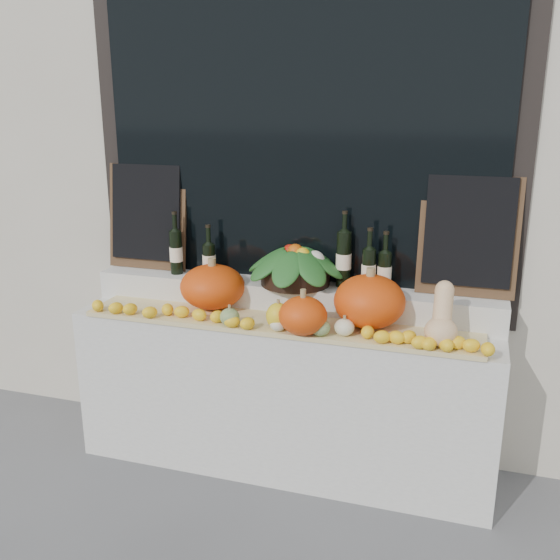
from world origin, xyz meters
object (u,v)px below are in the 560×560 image
object	(u,v)px
pumpkin_right	(369,301)
produce_bowl	(295,264)
butternut_squash	(442,320)
wine_bottle_tall	(344,259)
pumpkin_left	(213,287)

from	to	relation	value
pumpkin_right	produce_bowl	bearing A→B (deg)	157.62
produce_bowl	butternut_squash	bearing A→B (deg)	-21.17
produce_bowl	wine_bottle_tall	bearing A→B (deg)	9.19
butternut_squash	pumpkin_right	bearing A→B (deg)	160.33
pumpkin_right	wine_bottle_tall	bearing A→B (deg)	129.27
produce_bowl	wine_bottle_tall	world-z (taller)	wine_bottle_tall
pumpkin_right	wine_bottle_tall	size ratio (longest dim) A/B	0.87
butternut_squash	wine_bottle_tall	xyz separation A→B (m)	(-0.55, 0.36, 0.17)
wine_bottle_tall	pumpkin_right	bearing A→B (deg)	-50.73
pumpkin_left	pumpkin_right	world-z (taller)	pumpkin_right
pumpkin_right	produce_bowl	distance (m)	0.49
pumpkin_right	produce_bowl	size ratio (longest dim) A/B	0.63
butternut_squash	wine_bottle_tall	distance (m)	0.68
pumpkin_left	butternut_squash	size ratio (longest dim) A/B	1.22
produce_bowl	wine_bottle_tall	distance (m)	0.27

